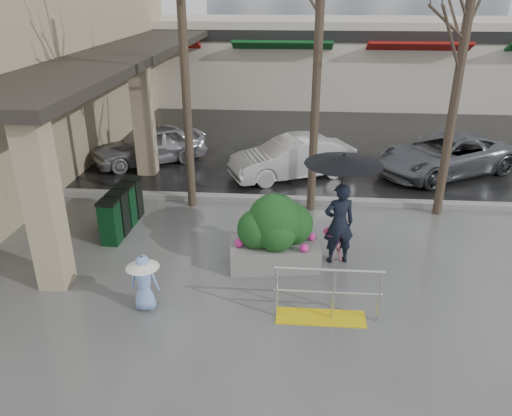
# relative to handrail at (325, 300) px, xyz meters

# --- Properties ---
(ground) EXTENTS (120.00, 120.00, 0.00)m
(ground) POSITION_rel_handrail_xyz_m (-1.36, 1.20, -0.38)
(ground) COLOR #51514F
(ground) RESTS_ON ground
(street_asphalt) EXTENTS (120.00, 36.00, 0.01)m
(street_asphalt) POSITION_rel_handrail_xyz_m (-1.36, 23.20, -0.37)
(street_asphalt) COLOR black
(street_asphalt) RESTS_ON ground
(curb) EXTENTS (120.00, 0.30, 0.15)m
(curb) POSITION_rel_handrail_xyz_m (-1.36, 5.20, -0.30)
(curb) COLOR gray
(curb) RESTS_ON ground
(near_building) EXTENTS (6.00, 18.00, 8.00)m
(near_building) POSITION_rel_handrail_xyz_m (-10.36, 9.20, 3.62)
(near_building) COLOR tan
(near_building) RESTS_ON ground
(canopy_slab) EXTENTS (2.80, 18.00, 0.25)m
(canopy_slab) POSITION_rel_handrail_xyz_m (-6.16, 9.20, 3.25)
(canopy_slab) COLOR #2D2823
(canopy_slab) RESTS_ON pillar_front
(pillar_front) EXTENTS (0.55, 0.55, 3.50)m
(pillar_front) POSITION_rel_handrail_xyz_m (-5.26, 0.70, 1.37)
(pillar_front) COLOR tan
(pillar_front) RESTS_ON ground
(pillar_back) EXTENTS (0.55, 0.55, 3.50)m
(pillar_back) POSITION_rel_handrail_xyz_m (-5.26, 7.20, 1.37)
(pillar_back) COLOR tan
(pillar_back) RESTS_ON ground
(storefront_row) EXTENTS (34.00, 6.74, 4.00)m
(storefront_row) POSITION_rel_handrail_xyz_m (0.64, 19.17, 1.64)
(storefront_row) COLOR beige
(storefront_row) RESTS_ON ground
(handrail) EXTENTS (1.90, 0.50, 1.03)m
(handrail) POSITION_rel_handrail_xyz_m (0.00, 0.00, 0.00)
(handrail) COLOR yellow
(handrail) RESTS_ON ground
(tree_west) EXTENTS (3.20, 3.20, 6.80)m
(tree_west) POSITION_rel_handrail_xyz_m (-3.36, 4.80, 4.71)
(tree_west) COLOR #382B21
(tree_west) RESTS_ON ground
(tree_mideast) EXTENTS (3.20, 3.20, 6.50)m
(tree_mideast) POSITION_rel_handrail_xyz_m (3.14, 4.80, 4.48)
(tree_mideast) COLOR #382B21
(tree_mideast) RESTS_ON ground
(woman) EXTENTS (1.58, 1.58, 2.45)m
(woman) POSITION_rel_handrail_xyz_m (0.35, 2.07, 1.19)
(woman) COLOR black
(woman) RESTS_ON ground
(child_pink) EXTENTS (0.53, 0.53, 0.92)m
(child_pink) POSITION_rel_handrail_xyz_m (0.30, 2.17, 0.16)
(child_pink) COLOR pink
(child_pink) RESTS_ON ground
(child_blue) EXTENTS (0.61, 0.61, 1.09)m
(child_blue) POSITION_rel_handrail_xyz_m (-3.26, 0.04, 0.27)
(child_blue) COLOR #7FA6E3
(child_blue) RESTS_ON ground
(planter) EXTENTS (1.97, 1.17, 1.63)m
(planter) POSITION_rel_handrail_xyz_m (-0.98, 1.81, 0.40)
(planter) COLOR gray
(planter) RESTS_ON ground
(news_boxes) EXTENTS (0.51, 1.91, 1.06)m
(news_boxes) POSITION_rel_handrail_xyz_m (-4.74, 3.22, 0.15)
(news_boxes) COLOR #0C371A
(news_boxes) RESTS_ON ground
(car_a) EXTENTS (3.93, 3.21, 1.26)m
(car_a) POSITION_rel_handrail_xyz_m (-5.46, 8.21, 0.25)
(car_a) COLOR #ADACB1
(car_a) RESTS_ON ground
(car_b) EXTENTS (4.03, 2.82, 1.26)m
(car_b) POSITION_rel_handrail_xyz_m (-0.71, 7.22, 0.25)
(car_b) COLOR silver
(car_b) RESTS_ON ground
(car_c) EXTENTS (4.97, 4.06, 1.26)m
(car_c) POSITION_rel_handrail_xyz_m (4.04, 7.91, 0.25)
(car_c) COLOR slate
(car_c) RESTS_ON ground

